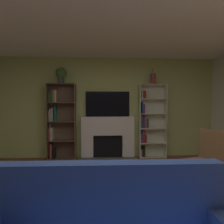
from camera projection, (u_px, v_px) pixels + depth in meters
The scene contains 10 objects.
ground_plane at pixel (118, 214), 2.82m from camera, with size 7.20×7.20×0.00m, color brown.
wall_back_accent at pixel (108, 108), 5.78m from camera, with size 5.78×0.06×2.60m, color #B4C06F.
ceiling at pixel (118, 6), 2.71m from camera, with size 5.78×6.12×0.06m, color white.
fireplace at pixel (108, 136), 5.68m from camera, with size 1.47×0.49×1.07m.
tv at pixel (108, 104), 5.72m from camera, with size 1.14×0.06×0.65m, color black.
bookshelf_left at pixel (59, 122), 5.57m from camera, with size 0.71×0.32×1.91m.
bookshelf_right at pixel (149, 122), 5.75m from camera, with size 0.71×0.26×1.91m.
potted_plant at pixel (61, 74), 5.49m from camera, with size 0.26×0.26×0.40m.
vase_with_flowers at pixel (153, 78), 5.64m from camera, with size 0.14×0.14×0.45m.
armchair at pixel (205, 161), 3.51m from camera, with size 0.74×0.76×0.98m.
Camera 1 is at (-0.26, -2.75, 1.43)m, focal length 35.11 mm.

